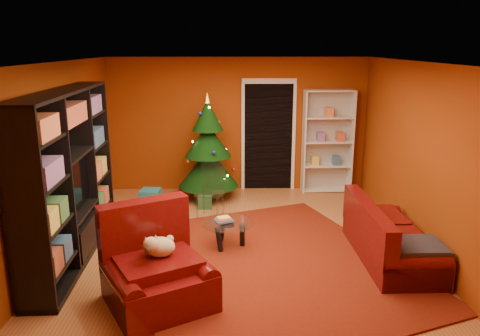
{
  "coord_description": "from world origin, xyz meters",
  "views": [
    {
      "loc": [
        -0.12,
        -6.3,
        2.83
      ],
      "look_at": [
        0.0,
        0.4,
        1.05
      ],
      "focal_mm": 35.0,
      "sensor_mm": 36.0,
      "label": 1
    }
  ],
  "objects_px": {
    "media_unit": "(69,177)",
    "sofa": "(392,232)",
    "gift_box_red": "(183,194)",
    "rug": "(265,264)",
    "dog": "(160,247)",
    "armchair": "(158,268)",
    "gift_box_green": "(205,201)",
    "christmas_tree": "(208,148)",
    "coffee_table": "(228,234)",
    "acrylic_chair": "(210,194)",
    "gift_box_teal": "(151,199)",
    "white_bookshelf": "(328,142)"
  },
  "relations": [
    {
      "from": "rug",
      "to": "gift_box_teal",
      "type": "distance_m",
      "value": 2.98
    },
    {
      "from": "media_unit",
      "to": "dog",
      "type": "bearing_deg",
      "value": -43.3
    },
    {
      "from": "christmas_tree",
      "to": "gift_box_green",
      "type": "relative_size",
      "value": 8.33
    },
    {
      "from": "media_unit",
      "to": "christmas_tree",
      "type": "bearing_deg",
      "value": 53.52
    },
    {
      "from": "gift_box_green",
      "to": "gift_box_red",
      "type": "height_order",
      "value": "gift_box_green"
    },
    {
      "from": "dog",
      "to": "sofa",
      "type": "height_order",
      "value": "dog"
    },
    {
      "from": "gift_box_teal",
      "to": "dog",
      "type": "height_order",
      "value": "dog"
    },
    {
      "from": "gift_box_teal",
      "to": "christmas_tree",
      "type": "bearing_deg",
      "value": 26.95
    },
    {
      "from": "gift_box_red",
      "to": "rug",
      "type": "bearing_deg",
      "value": -63.7
    },
    {
      "from": "gift_box_red",
      "to": "coffee_table",
      "type": "relative_size",
      "value": 0.27
    },
    {
      "from": "gift_box_teal",
      "to": "white_bookshelf",
      "type": "height_order",
      "value": "white_bookshelf"
    },
    {
      "from": "gift_box_red",
      "to": "armchair",
      "type": "height_order",
      "value": "armchair"
    },
    {
      "from": "media_unit",
      "to": "christmas_tree",
      "type": "height_order",
      "value": "media_unit"
    },
    {
      "from": "christmas_tree",
      "to": "gift_box_red",
      "type": "xyz_separation_m",
      "value": [
        -0.48,
        -0.08,
        -0.87
      ]
    },
    {
      "from": "gift_box_teal",
      "to": "coffee_table",
      "type": "height_order",
      "value": "coffee_table"
    },
    {
      "from": "acrylic_chair",
      "to": "white_bookshelf",
      "type": "bearing_deg",
      "value": 47.5
    },
    {
      "from": "gift_box_red",
      "to": "acrylic_chair",
      "type": "xyz_separation_m",
      "value": [
        0.56,
        -0.94,
        0.32
      ]
    },
    {
      "from": "rug",
      "to": "dog",
      "type": "distance_m",
      "value": 1.65
    },
    {
      "from": "media_unit",
      "to": "dog",
      "type": "distance_m",
      "value": 1.87
    },
    {
      "from": "dog",
      "to": "media_unit",
      "type": "bearing_deg",
      "value": 109.58
    },
    {
      "from": "christmas_tree",
      "to": "gift_box_teal",
      "type": "relative_size",
      "value": 5.99
    },
    {
      "from": "coffee_table",
      "to": "media_unit",
      "type": "bearing_deg",
      "value": -172.92
    },
    {
      "from": "gift_box_green",
      "to": "gift_box_red",
      "type": "xyz_separation_m",
      "value": [
        -0.44,
        0.48,
        -0.02
      ]
    },
    {
      "from": "media_unit",
      "to": "gift_box_red",
      "type": "distance_m",
      "value": 2.9
    },
    {
      "from": "gift_box_teal",
      "to": "armchair",
      "type": "xyz_separation_m",
      "value": [
        0.64,
        -3.24,
        0.28
      ]
    },
    {
      "from": "white_bookshelf",
      "to": "dog",
      "type": "height_order",
      "value": "white_bookshelf"
    },
    {
      "from": "coffee_table",
      "to": "gift_box_green",
      "type": "bearing_deg",
      "value": 103.98
    },
    {
      "from": "media_unit",
      "to": "gift_box_green",
      "type": "xyz_separation_m",
      "value": [
        1.67,
        1.94,
        -1.01
      ]
    },
    {
      "from": "gift_box_red",
      "to": "white_bookshelf",
      "type": "height_order",
      "value": "white_bookshelf"
    },
    {
      "from": "gift_box_teal",
      "to": "sofa",
      "type": "distance_m",
      "value": 4.2
    },
    {
      "from": "rug",
      "to": "gift_box_red",
      "type": "distance_m",
      "value": 3.05
    },
    {
      "from": "media_unit",
      "to": "gift_box_green",
      "type": "distance_m",
      "value": 2.76
    },
    {
      "from": "armchair",
      "to": "coffee_table",
      "type": "height_order",
      "value": "armchair"
    },
    {
      "from": "gift_box_teal",
      "to": "gift_box_red",
      "type": "height_order",
      "value": "gift_box_teal"
    },
    {
      "from": "gift_box_green",
      "to": "rug",
      "type": "bearing_deg",
      "value": -68.03
    },
    {
      "from": "gift_box_red",
      "to": "acrylic_chair",
      "type": "bearing_deg",
      "value": -59.52
    },
    {
      "from": "media_unit",
      "to": "gift_box_green",
      "type": "relative_size",
      "value": 12.33
    },
    {
      "from": "christmas_tree",
      "to": "dog",
      "type": "xyz_separation_m",
      "value": [
        -0.36,
        -3.69,
        -0.3
      ]
    },
    {
      "from": "media_unit",
      "to": "gift_box_green",
      "type": "bearing_deg",
      "value": 47.27
    },
    {
      "from": "gift_box_teal",
      "to": "acrylic_chair",
      "type": "relative_size",
      "value": 0.4
    },
    {
      "from": "rug",
      "to": "sofa",
      "type": "relative_size",
      "value": 2.1
    },
    {
      "from": "armchair",
      "to": "coffee_table",
      "type": "distance_m",
      "value": 1.72
    },
    {
      "from": "rug",
      "to": "media_unit",
      "type": "relative_size",
      "value": 1.33
    },
    {
      "from": "media_unit",
      "to": "sofa",
      "type": "distance_m",
      "value": 4.36
    },
    {
      "from": "white_bookshelf",
      "to": "acrylic_chair",
      "type": "bearing_deg",
      "value": -148.48
    },
    {
      "from": "gift_box_red",
      "to": "gift_box_green",
      "type": "bearing_deg",
      "value": -47.18
    },
    {
      "from": "rug",
      "to": "white_bookshelf",
      "type": "bearing_deg",
      "value": 66.14
    },
    {
      "from": "rug",
      "to": "armchair",
      "type": "xyz_separation_m",
      "value": [
        -1.25,
        -0.94,
        0.44
      ]
    },
    {
      "from": "armchair",
      "to": "gift_box_red",
      "type": "bearing_deg",
      "value": 62.59
    },
    {
      "from": "gift_box_green",
      "to": "dog",
      "type": "xyz_separation_m",
      "value": [
        -0.32,
        -3.14,
        0.55
      ]
    }
  ]
}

